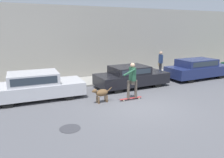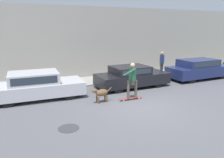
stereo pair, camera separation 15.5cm
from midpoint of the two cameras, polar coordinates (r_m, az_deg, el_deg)
ground_plane at (r=9.74m, az=7.13°, el=-6.96°), size 36.00×36.00×0.00m
back_wall at (r=14.95m, az=-5.80°, el=9.39°), size 32.00×0.30×4.70m
sidewalk_curb at (r=14.11m, az=-3.87°, el=-0.26°), size 30.00×2.21×0.10m
parked_car_0 at (r=11.04m, az=-19.44°, el=-1.75°), size 4.34×1.90×1.30m
parked_car_1 at (r=12.58m, az=4.66°, el=0.61°), size 4.22×1.87×1.22m
parked_car_2 at (r=15.71m, az=21.17°, el=2.51°), size 4.49×1.78×1.31m
dog at (r=9.95m, az=-3.24°, el=-3.70°), size 1.01×0.39×0.70m
skateboarder at (r=10.22m, az=4.83°, el=0.03°), size 2.33×0.53×1.77m
pedestrian_with_bag at (r=15.76m, az=12.27°, el=4.48°), size 0.29×0.62×1.63m
manhole_cover at (r=7.76m, az=-11.49°, el=-12.57°), size 0.72×0.72×0.01m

